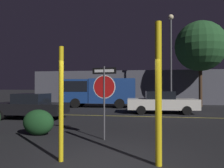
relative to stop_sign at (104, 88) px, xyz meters
name	(u,v)px	position (x,y,z in m)	size (l,w,h in m)	color
ground_plane	(107,164)	(0.55, -2.39, -1.82)	(260.00, 260.00, 0.00)	black
road_center_stripe	(132,116)	(0.55, 6.27, -1.81)	(40.79, 0.12, 0.01)	gold
stop_sign	(104,88)	(0.00, 0.00, 0.00)	(0.88, 0.16, 2.58)	#4C4C51
yellow_pole_left	(61,104)	(-0.62, -2.37, -0.38)	(0.12, 0.12, 2.86)	yellow
yellow_pole_right	(158,93)	(1.76, -2.28, -0.12)	(0.16, 0.16, 3.40)	yellow
hedge_bush_1	(38,122)	(-2.63, 0.28, -1.32)	(1.22, 0.74, 0.98)	#19421E
passing_car_2	(30,106)	(-5.27, 4.27, -1.09)	(4.33, 2.03, 1.47)	black
passing_car_3	(161,102)	(2.46, 8.22, -1.05)	(5.00, 2.32, 1.55)	silver
delivery_truck	(97,91)	(-3.10, 12.17, -0.29)	(6.66, 2.56, 2.61)	navy
street_lamp	(171,48)	(3.51, 12.04, 3.48)	(0.47, 0.47, 8.20)	#4C4C51
tree_0	(200,46)	(6.42, 14.09, 3.88)	(4.73, 4.73, 8.08)	#422D1E
building_backdrop	(142,87)	(0.84, 18.57, 0.02)	(24.82, 4.74, 3.67)	#4C4C56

